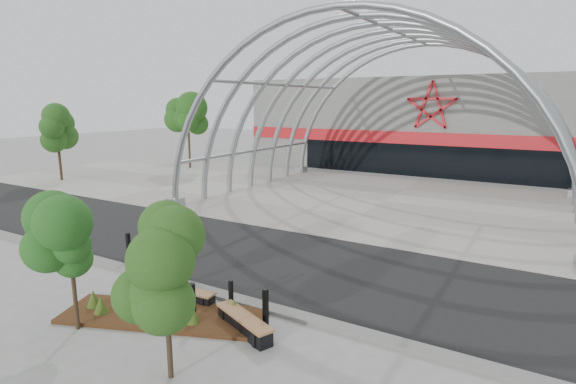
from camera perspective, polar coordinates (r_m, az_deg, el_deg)
ground at (r=14.81m, az=-8.14°, el=-12.59°), size 140.00×140.00×0.00m
road at (r=17.45m, az=-0.85°, el=-8.65°), size 140.00×7.00×0.02m
forecourt at (r=27.99m, az=12.14°, el=-1.18°), size 60.00×17.00×0.04m
kerb at (r=14.61m, az=-8.78°, el=-12.70°), size 60.00×0.50×0.12m
arena_building at (r=44.78m, az=19.88°, el=8.17°), size 34.00×15.24×8.00m
vault_canopy at (r=27.99m, az=12.14°, el=-1.18°), size 20.80×15.80×20.36m
planting_bed at (r=13.63m, az=-15.76°, el=-14.45°), size 6.02×3.74×0.61m
street_tree_0 at (r=12.95m, az=-26.00°, el=-5.64°), size 1.50×1.50×3.42m
street_tree_1 at (r=9.90m, az=-15.40°, el=-9.00°), size 1.54×1.54×3.63m
bench_0 at (r=14.36m, az=-12.68°, el=-12.71°), size 1.93×0.55×0.40m
bench_1 at (r=12.41m, az=-5.59°, el=-16.35°), size 2.20×1.28×0.46m
bollard_0 at (r=18.25m, az=-19.59°, el=-6.61°), size 0.18×0.18×1.12m
bollard_1 at (r=15.00m, az=-15.81°, el=-10.59°), size 0.16×0.16×0.97m
bollard_2 at (r=13.03m, az=-12.02°, el=-13.54°), size 0.18×0.18×1.11m
bollard_3 at (r=13.50m, az=-7.25°, el=-12.88°), size 0.15×0.15×0.93m
bollard_4 at (r=12.48m, az=-2.87°, el=-14.49°), size 0.17×0.17×1.09m
bg_tree_0 at (r=41.80m, az=-12.59°, el=9.28°), size 3.00×3.00×6.45m
bg_tree_2 at (r=38.55m, az=-27.30°, el=6.98°), size 2.55×2.55×5.38m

